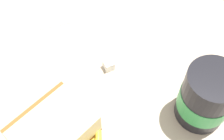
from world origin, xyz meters
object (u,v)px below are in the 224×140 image
at_px(tea_mug, 205,97).
at_px(teaspoon, 81,18).
at_px(cake_slice, 52,131).
at_px(small_plate, 56,137).
at_px(sugar_cube, 108,65).

distance_m(tea_mug, teaspoon, 0.29).
bearing_deg(cake_slice, tea_mug, 2.03).
distance_m(small_plate, sugar_cube, 0.16).
bearing_deg(sugar_cube, small_plate, -129.60).
height_order(tea_mug, teaspoon, tea_mug).
bearing_deg(tea_mug, small_plate, -177.43).
relative_size(cake_slice, tea_mug, 1.34).
bearing_deg(small_plate, teaspoon, 75.39).
distance_m(small_plate, teaspoon, 0.25).
xyz_separation_m(tea_mug, teaspoon, (-0.17, 0.23, -0.05)).
xyz_separation_m(cake_slice, sugar_cube, (0.10, 0.12, -0.02)).
height_order(cake_slice, sugar_cube, cake_slice).
bearing_deg(small_plate, cake_slice, 126.65).
relative_size(cake_slice, sugar_cube, 8.45).
bearing_deg(sugar_cube, cake_slice, -130.54).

